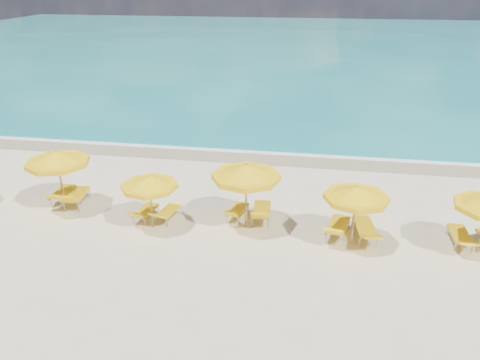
# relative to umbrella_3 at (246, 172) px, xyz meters

# --- Properties ---
(ground_plane) EXTENTS (120.00, 120.00, 0.00)m
(ground_plane) POSITION_rel_umbrella_3_xyz_m (-0.46, -0.07, -2.15)
(ground_plane) COLOR beige
(ocean) EXTENTS (120.00, 80.00, 0.30)m
(ocean) POSITION_rel_umbrella_3_xyz_m (-0.46, 47.93, -2.15)
(ocean) COLOR #157A79
(ocean) RESTS_ON ground
(wet_sand_band) EXTENTS (120.00, 2.60, 0.01)m
(wet_sand_band) POSITION_rel_umbrella_3_xyz_m (-0.46, 7.33, -2.15)
(wet_sand_band) COLOR tan
(wet_sand_band) RESTS_ON ground
(foam_line) EXTENTS (120.00, 1.20, 0.03)m
(foam_line) POSITION_rel_umbrella_3_xyz_m (-0.46, 8.13, -2.15)
(foam_line) COLOR white
(foam_line) RESTS_ON ground
(whitecap_near) EXTENTS (14.00, 0.36, 0.05)m
(whitecap_near) POSITION_rel_umbrella_3_xyz_m (-6.46, 16.93, -2.15)
(whitecap_near) COLOR white
(whitecap_near) RESTS_ON ground
(whitecap_far) EXTENTS (18.00, 0.30, 0.05)m
(whitecap_far) POSITION_rel_umbrella_3_xyz_m (7.54, 23.93, -2.15)
(whitecap_far) COLOR white
(whitecap_far) RESTS_ON ground
(umbrella_1) EXTENTS (2.63, 2.63, 2.47)m
(umbrella_1) POSITION_rel_umbrella_3_xyz_m (-7.37, 0.28, -0.05)
(umbrella_1) COLOR tan
(umbrella_1) RESTS_ON ground
(umbrella_2) EXTENTS (2.42, 2.42, 2.09)m
(umbrella_2) POSITION_rel_umbrella_3_xyz_m (-3.39, -0.62, -0.37)
(umbrella_2) COLOR tan
(umbrella_2) RESTS_ON ground
(umbrella_3) EXTENTS (2.75, 2.75, 2.53)m
(umbrella_3) POSITION_rel_umbrella_3_xyz_m (0.00, 0.00, 0.00)
(umbrella_3) COLOR tan
(umbrella_3) RESTS_ON ground
(umbrella_4) EXTENTS (2.21, 2.21, 2.23)m
(umbrella_4) POSITION_rel_umbrella_3_xyz_m (3.80, -0.61, -0.25)
(umbrella_4) COLOR tan
(umbrella_4) RESTS_ON ground
(lounger_1_left) EXTENTS (0.86, 1.90, 0.80)m
(lounger_1_left) POSITION_rel_umbrella_3_xyz_m (-7.75, 0.84, -1.93)
(lounger_1_left) COLOR #A5A8AD
(lounger_1_left) RESTS_ON ground
(lounger_1_right) EXTENTS (0.94, 2.01, 0.93)m
(lounger_1_right) POSITION_rel_umbrella_3_xyz_m (-7.01, 0.60, -1.91)
(lounger_1_right) COLOR #A5A8AD
(lounger_1_right) RESTS_ON ground
(lounger_2_left) EXTENTS (0.73, 1.65, 0.74)m
(lounger_2_left) POSITION_rel_umbrella_3_xyz_m (-3.86, -0.09, -1.95)
(lounger_2_left) COLOR #A5A8AD
(lounger_2_left) RESTS_ON ground
(lounger_2_right) EXTENTS (0.85, 1.72, 0.72)m
(lounger_2_right) POSITION_rel_umbrella_3_xyz_m (-3.00, -0.01, -1.95)
(lounger_2_right) COLOR #A5A8AD
(lounger_2_right) RESTS_ON ground
(lounger_3_left) EXTENTS (0.81, 1.65, 0.77)m
(lounger_3_left) POSITION_rel_umbrella_3_xyz_m (-0.41, 0.55, -1.95)
(lounger_3_left) COLOR #A5A8AD
(lounger_3_left) RESTS_ON ground
(lounger_3_right) EXTENTS (0.75, 1.96, 0.91)m
(lounger_3_right) POSITION_rel_umbrella_3_xyz_m (0.51, 0.52, -1.91)
(lounger_3_right) COLOR #A5A8AD
(lounger_3_right) RESTS_ON ground
(lounger_4_left) EXTENTS (1.03, 2.04, 0.91)m
(lounger_4_left) POSITION_rel_umbrella_3_xyz_m (3.33, -0.21, -1.91)
(lounger_4_left) COLOR #A5A8AD
(lounger_4_left) RESTS_ON ground
(lounger_4_right) EXTENTS (0.94, 2.13, 0.76)m
(lounger_4_right) POSITION_rel_umbrella_3_xyz_m (4.26, -0.16, -1.91)
(lounger_4_right) COLOR #A5A8AD
(lounger_4_right) RESTS_ON ground
(lounger_5_left) EXTENTS (0.63, 1.85, 0.69)m
(lounger_5_left) POSITION_rel_umbrella_3_xyz_m (7.46, -0.07, -1.94)
(lounger_5_left) COLOR #A5A8AD
(lounger_5_left) RESTS_ON ground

